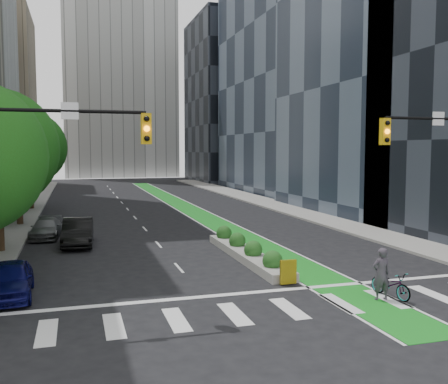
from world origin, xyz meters
TOP-DOWN VIEW (x-y plane):
  - ground at (0.00, 0.00)m, footprint 160.00×160.00m
  - sidewalk_left at (-11.80, 25.00)m, footprint 3.60×90.00m
  - sidewalk_right at (11.80, 25.00)m, footprint 3.60×90.00m
  - bike_lane_paint at (3.00, 30.00)m, footprint 2.20×70.00m
  - building_glass_far at (21.00, 45.00)m, footprint 14.00×24.00m
  - building_dark_end at (20.00, 68.00)m, footprint 14.00×18.00m
  - building_distant at (2.00, 90.00)m, footprint 22.00×16.00m
  - tree_midfar at (-11.00, 22.00)m, footprint 5.60×5.60m
  - tree_far at (-11.00, 32.00)m, footprint 6.60×6.60m
  - signal_left at (-8.70, 0.46)m, footprint 6.14×0.51m
  - median_planter at (1.20, 7.04)m, footprint 1.20×10.26m
  - bicycle at (4.20, -0.86)m, footprint 1.04×1.99m
  - cyclist at (3.66, -1.03)m, footprint 0.73×0.49m
  - parked_car_left_near at (-9.50, 3.20)m, footprint 1.76×4.04m
  - parked_car_left_mid at (-7.00, 13.10)m, footprint 1.88×4.83m
  - parked_car_left_far at (-8.91, 16.19)m, footprint 2.03×4.32m

SIDE VIEW (x-z plane):
  - ground at x=0.00m, z-range 0.00..0.00m
  - bike_lane_paint at x=3.00m, z-range 0.00..0.01m
  - sidewalk_left at x=-11.80m, z-range 0.00..0.15m
  - sidewalk_right at x=11.80m, z-range 0.00..0.15m
  - median_planter at x=1.20m, z-range -0.18..0.92m
  - bicycle at x=4.20m, z-range 0.00..1.00m
  - parked_car_left_far at x=-8.91m, z-range 0.00..1.22m
  - parked_car_left_near at x=-9.50m, z-range 0.00..1.36m
  - parked_car_left_mid at x=-7.00m, z-range 0.00..1.57m
  - cyclist at x=3.66m, z-range 0.00..1.96m
  - signal_left at x=-8.70m, z-range 1.18..8.38m
  - tree_midfar at x=-11.00m, z-range 1.07..8.83m
  - tree_far at x=-11.00m, z-range 1.19..10.20m
  - building_dark_end at x=20.00m, z-range 0.00..28.00m
  - building_glass_far at x=21.00m, z-range 0.00..42.00m
  - building_distant at x=2.00m, z-range 0.00..70.00m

